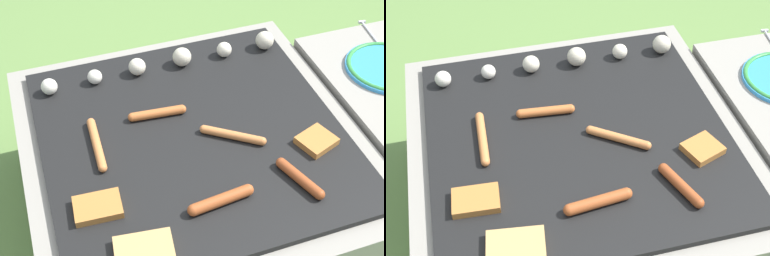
# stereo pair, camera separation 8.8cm
# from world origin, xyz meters

# --- Properties ---
(ground_plane) EXTENTS (14.00, 14.00, 0.00)m
(ground_plane) POSITION_xyz_m (0.00, 0.00, 0.00)
(ground_plane) COLOR #608442
(grill) EXTENTS (0.90, 0.90, 0.36)m
(grill) POSITION_xyz_m (0.00, 0.00, 0.18)
(grill) COLOR gray
(grill) RESTS_ON ground_plane
(sausage_front_center) EXTENTS (0.15, 0.11, 0.02)m
(sausage_front_center) POSITION_xyz_m (0.10, -0.05, 0.37)
(sausage_front_center) COLOR #C6753D
(sausage_front_center) RESTS_ON grill
(sausage_back_right) EXTENTS (0.07, 0.15, 0.03)m
(sausage_back_right) POSITION_xyz_m (0.19, -0.24, 0.38)
(sausage_back_right) COLOR #93421E
(sausage_back_right) RESTS_ON grill
(sausage_back_left) EXTENTS (0.03, 0.20, 0.02)m
(sausage_back_left) POSITION_xyz_m (-0.25, 0.03, 0.37)
(sausage_back_left) COLOR #C6753D
(sausage_back_left) RESTS_ON grill
(sausage_mid_right) EXTENTS (0.17, 0.04, 0.02)m
(sausage_mid_right) POSITION_xyz_m (-0.07, 0.09, 0.37)
(sausage_mid_right) COLOR #B7602D
(sausage_mid_right) RESTS_ON grill
(sausage_mid_left) EXTENTS (0.17, 0.04, 0.03)m
(sausage_mid_left) POSITION_xyz_m (-0.01, -0.25, 0.38)
(sausage_mid_left) COLOR #A34C23
(sausage_mid_left) RESTS_ON grill
(bread_slice_center) EXTENTS (0.14, 0.10, 0.02)m
(bread_slice_center) POSITION_xyz_m (-0.22, -0.32, 0.37)
(bread_slice_center) COLOR tan
(bread_slice_center) RESTS_ON grill
(bread_slice_right) EXTENTS (0.11, 0.11, 0.02)m
(bread_slice_right) POSITION_xyz_m (0.30, -0.14, 0.37)
(bread_slice_right) COLOR #B27033
(bread_slice_right) RESTS_ON grill
(bread_slice_left) EXTENTS (0.12, 0.09, 0.02)m
(bread_slice_left) POSITION_xyz_m (-0.29, -0.17, 0.37)
(bread_slice_left) COLOR #B27033
(bread_slice_left) RESTS_ON grill
(mushroom_row) EXTENTS (0.73, 0.06, 0.06)m
(mushroom_row) POSITION_xyz_m (0.05, 0.30, 0.39)
(mushroom_row) COLOR silver
(mushroom_row) RESTS_ON grill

